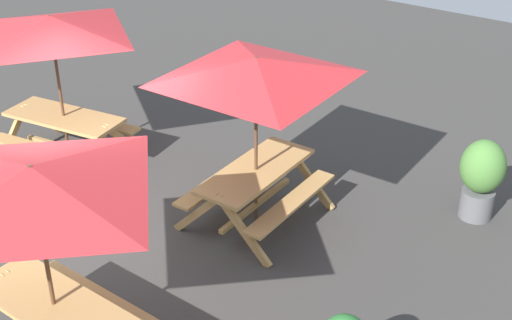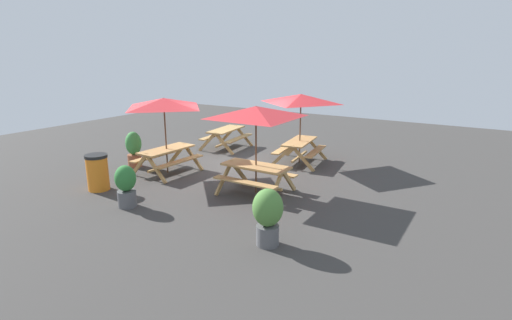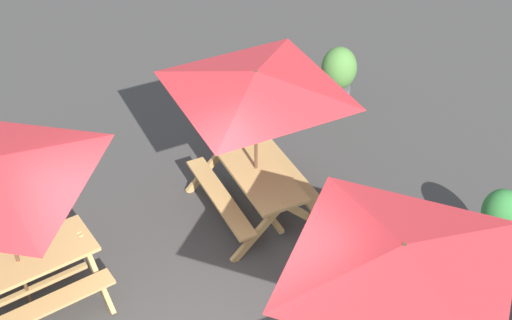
# 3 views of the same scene
# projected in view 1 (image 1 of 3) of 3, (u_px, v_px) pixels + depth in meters

# --- Properties ---
(ground_plane) EXTENTS (24.00, 24.00, 0.00)m
(ground_plane) POSITION_uv_depth(u_px,v_px,m) (74.00, 238.00, 9.19)
(ground_plane) COLOR #3D3A38
(ground_plane) RESTS_ON ground
(picnic_table_0) EXTENTS (2.83, 2.83, 2.34)m
(picnic_table_0) POSITION_uv_depth(u_px,v_px,m) (256.00, 81.00, 8.62)
(picnic_table_0) COLOR tan
(picnic_table_0) RESTS_ON ground
(picnic_table_1) EXTENTS (2.26, 2.26, 2.34)m
(picnic_table_1) POSITION_uv_depth(u_px,v_px,m) (52.00, 37.00, 10.03)
(picnic_table_1) COLOR tan
(picnic_table_1) RESTS_ON ground
(picnic_table_3) EXTENTS (2.08, 2.08, 2.34)m
(picnic_table_3) POSITION_uv_depth(u_px,v_px,m) (35.00, 196.00, 6.32)
(picnic_table_3) COLOR tan
(picnic_table_3) RESTS_ON ground
(potted_plant_0) EXTENTS (0.59, 0.59, 1.14)m
(potted_plant_0) POSITION_uv_depth(u_px,v_px,m) (481.00, 175.00, 9.33)
(potted_plant_0) COLOR #59595B
(potted_plant_0) RESTS_ON ground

